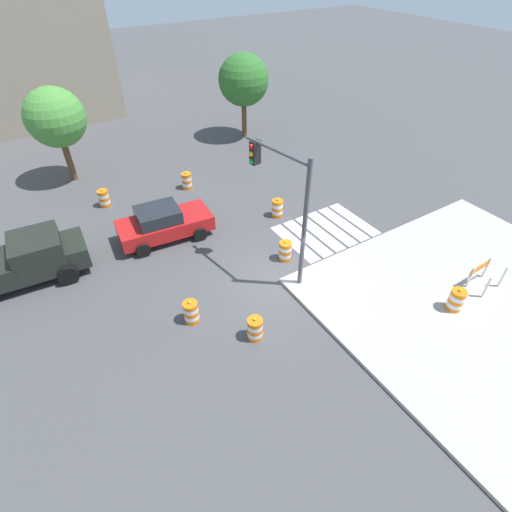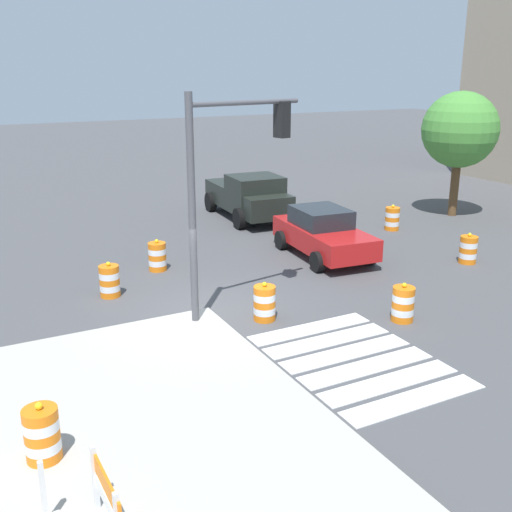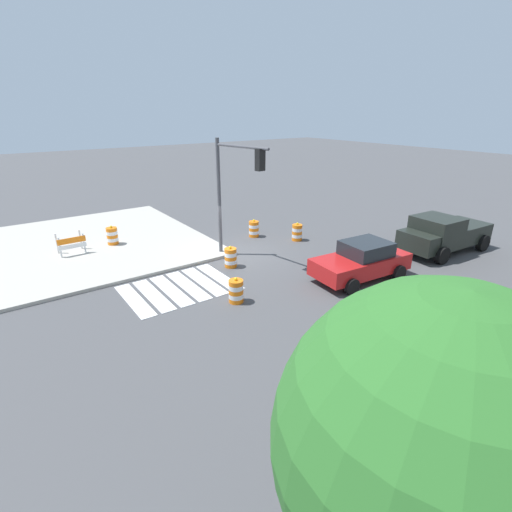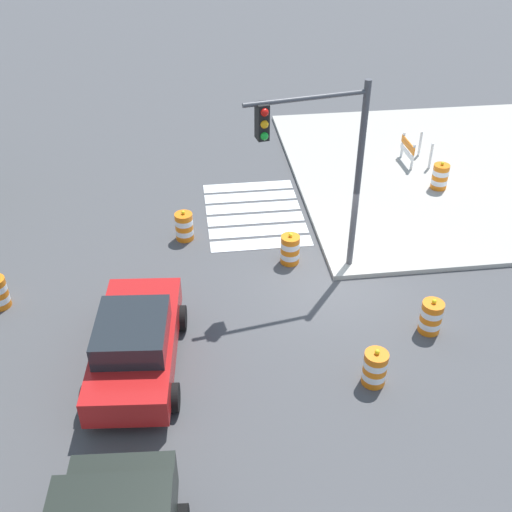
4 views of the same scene
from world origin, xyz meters
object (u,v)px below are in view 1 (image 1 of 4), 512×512
at_px(traffic_barrel_far_curb, 191,312).
at_px(construction_barricade, 482,273).
at_px(pickup_truck, 25,261).
at_px(traffic_barrel_lane_center, 277,208).
at_px(traffic_barrel_median_far, 187,181).
at_px(street_tree_streetside_near, 243,80).
at_px(sports_car, 164,223).
at_px(traffic_light_pole, 284,192).
at_px(traffic_barrel_near_corner, 285,251).
at_px(street_tree_streetside_mid, 55,118).
at_px(traffic_barrel_median_near, 104,198).
at_px(traffic_barrel_on_sidewalk, 456,300).
at_px(traffic_barrel_crosswalk_end, 255,329).

height_order(traffic_barrel_far_curb, construction_barricade, construction_barricade).
bearing_deg(construction_barricade, traffic_barrel_far_curb, 157.21).
xyz_separation_m(pickup_truck, construction_barricade, (15.42, -10.18, -0.25)).
bearing_deg(traffic_barrel_lane_center, traffic_barrel_median_far, 118.19).
relative_size(traffic_barrel_median_far, traffic_barrel_far_curb, 1.00).
distance_m(traffic_barrel_lane_center, street_tree_streetside_near, 10.98).
xyz_separation_m(sports_car, traffic_light_pole, (3.20, -4.92, 3.10)).
bearing_deg(traffic_barrel_far_curb, construction_barricade, -22.79).
xyz_separation_m(sports_car, street_tree_streetside_near, (9.39, 8.46, 2.99)).
height_order(traffic_barrel_near_corner, construction_barricade, construction_barricade).
bearing_deg(street_tree_streetside_mid, street_tree_streetside_near, 0.77).
bearing_deg(street_tree_streetside_near, traffic_barrel_far_curb, -127.15).
bearing_deg(street_tree_streetside_mid, traffic_barrel_far_curb, -84.92).
relative_size(sports_car, street_tree_streetside_near, 0.81).
distance_m(traffic_barrel_median_near, traffic_light_pole, 11.03).
relative_size(pickup_truck, traffic_barrel_on_sidewalk, 5.17).
xyz_separation_m(traffic_barrel_on_sidewalk, street_tree_streetside_mid, (-9.88, 18.61, 3.03)).
distance_m(traffic_barrel_median_near, construction_barricade, 18.20).
bearing_deg(traffic_barrel_far_curb, sports_car, 78.04).
height_order(pickup_truck, traffic_barrel_crosswalk_end, pickup_truck).
distance_m(traffic_barrel_near_corner, street_tree_streetside_near, 14.33).
bearing_deg(traffic_barrel_near_corner, street_tree_streetside_near, 66.74).
relative_size(pickup_truck, street_tree_streetside_near, 0.96).
height_order(sports_car, street_tree_streetside_near, street_tree_streetside_near).
bearing_deg(construction_barricade, traffic_barrel_median_far, 116.04).
bearing_deg(construction_barricade, traffic_barrel_on_sidewalk, -170.37).
bearing_deg(traffic_barrel_on_sidewalk, traffic_barrel_lane_center, 102.12).
bearing_deg(traffic_barrel_lane_center, pickup_truck, 172.56).
bearing_deg(traffic_barrel_median_far, construction_barricade, -63.96).
height_order(sports_car, traffic_barrel_lane_center, sports_car).
bearing_deg(traffic_barrel_lane_center, traffic_barrel_far_curb, -148.08).
bearing_deg(traffic_barrel_lane_center, traffic_light_pole, -122.95).
bearing_deg(sports_car, traffic_barrel_median_far, 53.22).
bearing_deg(traffic_barrel_crosswalk_end, construction_barricade, -15.72).
height_order(pickup_truck, traffic_barrel_median_near, pickup_truck).
bearing_deg(street_tree_streetside_mid, traffic_barrel_median_near, -79.48).
distance_m(pickup_truck, traffic_barrel_near_corner, 10.76).
distance_m(traffic_barrel_crosswalk_end, traffic_barrel_on_sidewalk, 7.66).
xyz_separation_m(construction_barricade, street_tree_streetside_near, (-0.18, 18.42, 3.09)).
distance_m(traffic_barrel_far_curb, street_tree_streetside_mid, 14.17).
distance_m(traffic_barrel_median_near, street_tree_streetside_near, 12.24).
xyz_separation_m(pickup_truck, traffic_light_pole, (9.05, -5.13, 2.94)).
relative_size(traffic_light_pole, street_tree_streetside_near, 1.00).
xyz_separation_m(construction_barricade, traffic_light_pole, (-6.36, 5.05, 3.19)).
distance_m(construction_barricade, street_tree_streetside_mid, 22.01).
distance_m(traffic_barrel_median_far, construction_barricade, 15.32).
height_order(traffic_barrel_on_sidewalk, street_tree_streetside_near, street_tree_streetside_near).
relative_size(traffic_barrel_near_corner, traffic_barrel_median_near, 1.00).
relative_size(traffic_barrel_on_sidewalk, street_tree_streetside_near, 0.19).
bearing_deg(traffic_barrel_on_sidewalk, street_tree_streetside_near, 84.26).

